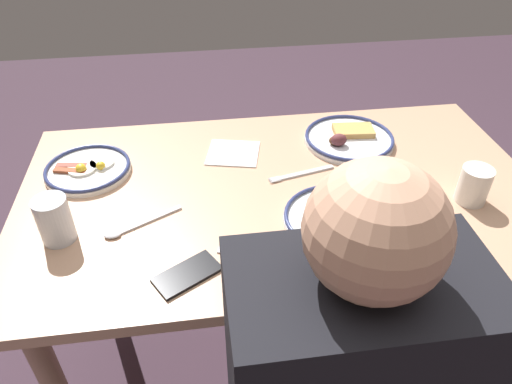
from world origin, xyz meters
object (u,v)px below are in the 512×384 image
(plate_far_companion, at_px, (336,216))
(drinking_glass, at_px, (55,222))
(cell_phone, at_px, (187,274))
(butter_knife, at_px, (263,255))
(paper_napkin, at_px, (233,153))
(tea_spoon, at_px, (133,227))
(plate_center_pancakes, at_px, (349,138))
(coffee_mug, at_px, (474,184))
(plate_near_main, at_px, (88,169))
(fork_near, at_px, (301,174))

(plate_far_companion, xyz_separation_m, drinking_glass, (0.66, -0.03, 0.03))
(cell_phone, height_order, butter_knife, cell_phone)
(paper_napkin, xyz_separation_m, tea_spoon, (0.27, 0.30, 0.00))
(plate_center_pancakes, distance_m, drinking_glass, 0.87)
(coffee_mug, distance_m, tea_spoon, 0.87)
(butter_knife, bearing_deg, paper_napkin, -86.82)
(coffee_mug, height_order, paper_napkin, coffee_mug)
(plate_center_pancakes, bearing_deg, plate_near_main, 4.30)
(coffee_mug, relative_size, butter_knife, 0.54)
(paper_napkin, height_order, butter_knife, butter_knife)
(drinking_glass, height_order, fork_near, drinking_glass)
(cell_phone, bearing_deg, plate_center_pancakes, -166.64)
(plate_far_companion, xyz_separation_m, tea_spoon, (0.49, -0.05, -0.02))
(plate_near_main, height_order, paper_napkin, plate_near_main)
(plate_center_pancakes, distance_m, cell_phone, 0.71)
(drinking_glass, xyz_separation_m, butter_knife, (-0.47, 0.13, -0.05))
(drinking_glass, height_order, paper_napkin, drinking_glass)
(plate_near_main, xyz_separation_m, butter_knife, (-0.44, 0.39, -0.01))
(tea_spoon, bearing_deg, drinking_glass, 4.65)
(tea_spoon, bearing_deg, plate_near_main, -61.36)
(plate_center_pancakes, xyz_separation_m, cell_phone, (0.51, 0.49, -0.01))
(plate_center_pancakes, height_order, plate_far_companion, plate_far_companion)
(plate_near_main, relative_size, tea_spoon, 1.28)
(drinking_glass, bearing_deg, plate_far_companion, 177.07)
(cell_phone, relative_size, fork_near, 0.74)
(paper_napkin, bearing_deg, plate_far_companion, 122.23)
(plate_far_companion, relative_size, butter_knife, 1.25)
(cell_phone, xyz_separation_m, tea_spoon, (0.13, -0.18, 0.00))
(cell_phone, distance_m, tea_spoon, 0.22)
(butter_knife, bearing_deg, drinking_glass, -14.96)
(plate_center_pancakes, relative_size, cell_phone, 1.90)
(cell_phone, bearing_deg, coffee_mug, 162.27)
(plate_center_pancakes, bearing_deg, plate_far_companion, 68.42)
(coffee_mug, xyz_separation_m, fork_near, (0.41, -0.17, -0.05))
(plate_far_companion, xyz_separation_m, butter_knife, (0.19, 0.09, -0.02))
(cell_phone, relative_size, tea_spoon, 0.78)
(butter_knife, bearing_deg, coffee_mug, -166.95)
(plate_far_companion, height_order, tea_spoon, plate_far_companion)
(tea_spoon, bearing_deg, butter_knife, 155.12)
(plate_near_main, height_order, fork_near, plate_near_main)
(drinking_glass, height_order, butter_knife, drinking_glass)
(plate_center_pancakes, distance_m, coffee_mug, 0.40)
(plate_center_pancakes, xyz_separation_m, tea_spoon, (0.64, 0.31, -0.01))
(paper_napkin, relative_size, tea_spoon, 0.81)
(cell_phone, bearing_deg, fork_near, -164.52)
(plate_far_companion, distance_m, fork_near, 0.21)
(cell_phone, distance_m, paper_napkin, 0.50)
(plate_far_companion, distance_m, paper_napkin, 0.41)
(plate_near_main, xyz_separation_m, plate_center_pancakes, (-0.78, -0.06, 0.00))
(paper_napkin, bearing_deg, fork_near, 143.02)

